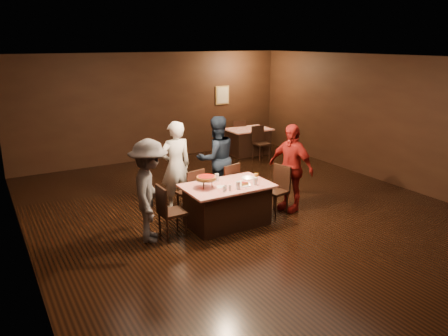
{
  "coord_description": "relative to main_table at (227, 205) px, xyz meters",
  "views": [
    {
      "loc": [
        -4.44,
        -6.66,
        3.3
      ],
      "look_at": [
        -0.51,
        0.16,
        1.0
      ],
      "focal_mm": 35.0,
      "sensor_mm": 36.0,
      "label": 1
    }
  ],
  "objects": [
    {
      "name": "chair_far_left",
      "position": [
        -0.4,
        0.75,
        0.09
      ],
      "size": [
        0.5,
        0.5,
        0.95
      ],
      "primitive_type": "cube",
      "rotation": [
        0.0,
        0.0,
        3.37
      ],
      "color": "black",
      "rests_on": "ground"
    },
    {
      "name": "diner_grey_knit",
      "position": [
        -1.46,
        0.08,
        0.5
      ],
      "size": [
        1.07,
        1.31,
        1.76
      ],
      "primitive_type": "imported",
      "rotation": [
        0.0,
        0.0,
        1.14
      ],
      "color": "#4D4C50",
      "rests_on": "ground"
    },
    {
      "name": "chair_back_far",
      "position": [
        3.22,
        4.84,
        0.09
      ],
      "size": [
        0.51,
        0.51,
        0.95
      ],
      "primitive_type": "cube",
      "rotation": [
        0.0,
        0.0,
        2.9
      ],
      "color": "black",
      "rests_on": "ground"
    },
    {
      "name": "chair_far_right",
      "position": [
        0.4,
        0.75,
        0.09
      ],
      "size": [
        0.51,
        0.51,
        0.95
      ],
      "primitive_type": "cube",
      "rotation": [
        0.0,
        0.0,
        3.38
      ],
      "color": "black",
      "rests_on": "ground"
    },
    {
      "name": "napkin_left",
      "position": [
        -0.15,
        -0.05,
        0.39
      ],
      "size": [
        0.21,
        0.21,
        0.01
      ],
      "primitive_type": "cube",
      "rotation": [
        0.0,
        0.0,
        -0.35
      ],
      "color": "white",
      "rests_on": "main_table"
    },
    {
      "name": "room",
      "position": [
        0.62,
        0.15,
        1.75
      ],
      "size": [
        10.0,
        10.04,
        3.02
      ],
      "color": "black",
      "rests_on": "ground"
    },
    {
      "name": "napkin_center",
      "position": [
        0.3,
        -0.0,
        0.39
      ],
      "size": [
        0.19,
        0.19,
        0.01
      ],
      "primitive_type": "cube",
      "rotation": [
        0.0,
        0.0,
        0.21
      ],
      "color": "white",
      "rests_on": "main_table"
    },
    {
      "name": "glass_amber",
      "position": [
        0.6,
        -0.05,
        0.46
      ],
      "size": [
        0.08,
        0.08,
        0.14
      ],
      "primitive_type": "cylinder",
      "color": "#BF7F26",
      "rests_on": "main_table"
    },
    {
      "name": "diner_navy_hoodie",
      "position": [
        0.5,
        1.3,
        0.52
      ],
      "size": [
        0.92,
        0.73,
        1.81
      ],
      "primitive_type": "imported",
      "rotation": [
        0.0,
        0.0,
        3.08
      ],
      "color": "black",
      "rests_on": "ground"
    },
    {
      "name": "plate_with_slice",
      "position": [
        0.25,
        -0.18,
        0.41
      ],
      "size": [
        0.25,
        0.25,
        0.06
      ],
      "color": "white",
      "rests_on": "main_table"
    },
    {
      "name": "plate_empty",
      "position": [
        0.55,
        0.15,
        0.39
      ],
      "size": [
        0.25,
        0.25,
        0.01
      ],
      "primitive_type": "cylinder",
      "color": "white",
      "rests_on": "main_table"
    },
    {
      "name": "glass_front_left",
      "position": [
        0.05,
        -0.3,
        0.46
      ],
      "size": [
        0.08,
        0.08,
        0.14
      ],
      "primitive_type": "cylinder",
      "color": "silver",
      "rests_on": "main_table"
    },
    {
      "name": "glass_front_right",
      "position": [
        0.45,
        -0.25,
        0.46
      ],
      "size": [
        0.08,
        0.08,
        0.14
      ],
      "primitive_type": "cylinder",
      "color": "silver",
      "rests_on": "main_table"
    },
    {
      "name": "glass_back",
      "position": [
        -0.05,
        0.3,
        0.46
      ],
      "size": [
        0.08,
        0.08,
        0.14
      ],
      "primitive_type": "cylinder",
      "color": "silver",
      "rests_on": "main_table"
    },
    {
      "name": "diner_white_jacket",
      "position": [
        -0.49,
        1.19,
        0.52
      ],
      "size": [
        0.66,
        0.44,
        1.81
      ],
      "primitive_type": "imported",
      "rotation": [
        0.0,
        0.0,
        3.15
      ],
      "color": "white",
      "rests_on": "ground"
    },
    {
      "name": "pizza_stand",
      "position": [
        -0.4,
        0.05,
        0.57
      ],
      "size": [
        0.38,
        0.38,
        0.22
      ],
      "color": "black",
      "rests_on": "main_table"
    },
    {
      "name": "chair_back_near",
      "position": [
        3.22,
        3.54,
        0.09
      ],
      "size": [
        0.43,
        0.43,
        0.95
      ],
      "primitive_type": "cube",
      "rotation": [
        0.0,
        0.0,
        0.02
      ],
      "color": "black",
      "rests_on": "ground"
    },
    {
      "name": "chair_end_right",
      "position": [
        1.1,
        -0.0,
        0.09
      ],
      "size": [
        0.5,
        0.5,
        0.95
      ],
      "primitive_type": "cube",
      "rotation": [
        0.0,
        0.0,
        -1.35
      ],
      "color": "black",
      "rests_on": "ground"
    },
    {
      "name": "back_table",
      "position": [
        3.22,
        4.24,
        0.0
      ],
      "size": [
        1.3,
        0.9,
        0.77
      ],
      "primitive_type": "cube",
      "color": "red",
      "rests_on": "ground"
    },
    {
      "name": "diner_red_shirt",
      "position": [
        1.47,
        0.02,
        0.49
      ],
      "size": [
        0.68,
        1.11,
        1.76
      ],
      "primitive_type": "imported",
      "rotation": [
        0.0,
        0.0,
        -1.31
      ],
      "color": "maroon",
      "rests_on": "ground"
    },
    {
      "name": "chair_end_left",
      "position": [
        -1.1,
        -0.0,
        0.09
      ],
      "size": [
        0.43,
        0.43,
        0.95
      ],
      "primitive_type": "cube",
      "rotation": [
        0.0,
        0.0,
        1.59
      ],
      "color": "black",
      "rests_on": "ground"
    },
    {
      "name": "main_table",
      "position": [
        0.0,
        0.0,
        0.0
      ],
      "size": [
        1.6,
        1.0,
        0.77
      ],
      "primitive_type": "cube",
      "color": "red",
      "rests_on": "ground"
    },
    {
      "name": "condiments",
      "position": [
        -0.18,
        -0.28,
        0.43
      ],
      "size": [
        0.17,
        0.1,
        0.09
      ],
      "color": "silver",
      "rests_on": "main_table"
    }
  ]
}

